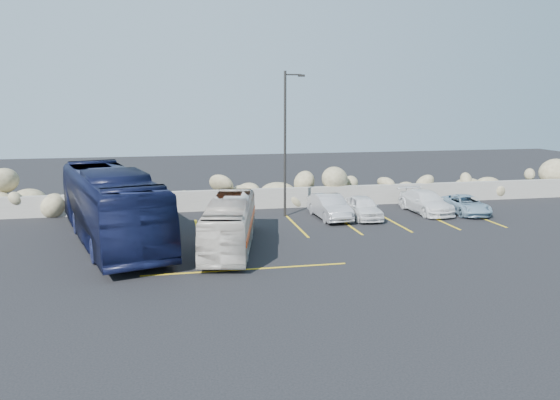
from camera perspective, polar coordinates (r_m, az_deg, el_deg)
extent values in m
plane|color=black|center=(21.26, -0.78, -7.27)|extent=(90.00, 90.00, 0.00)
cube|color=gray|center=(32.65, -4.69, 0.05)|extent=(60.00, 0.40, 1.20)
cube|color=gold|center=(27.69, -8.59, -3.17)|extent=(0.12, 5.00, 0.01)
cube|color=gold|center=(28.38, 1.76, -2.72)|extent=(0.12, 5.00, 0.01)
cube|color=gold|center=(29.10, 6.95, -2.47)|extent=(0.12, 5.00, 0.01)
cube|color=gold|center=(30.01, 11.67, -2.21)|extent=(0.12, 5.00, 0.01)
cube|color=gold|center=(31.11, 16.08, -1.96)|extent=(0.12, 5.00, 0.01)
cube|color=gold|center=(32.39, 20.17, -1.72)|extent=(0.12, 5.00, 0.01)
cube|color=gold|center=(21.29, -3.55, -7.25)|extent=(8.00, 0.12, 0.01)
cylinder|color=#2A2826|center=(30.16, 0.53, 5.75)|extent=(0.14, 0.14, 8.00)
cylinder|color=#2A2826|center=(30.18, 1.40, 12.97)|extent=(0.90, 0.08, 0.08)
cube|color=#2A2826|center=(30.28, 2.25, 12.86)|extent=(0.35, 0.18, 0.12)
imported|color=beige|center=(24.10, -5.28, -2.48)|extent=(3.35, 8.08, 2.19)
imported|color=black|center=(26.10, -17.23, -0.57)|extent=(6.03, 12.49, 3.39)
imported|color=white|center=(30.44, 8.67, -0.75)|extent=(1.61, 3.71, 1.25)
imported|color=#A2A2A6|center=(30.14, 5.19, -0.71)|extent=(1.62, 4.10, 1.33)
imported|color=white|center=(32.70, 14.98, -0.20)|extent=(2.00, 4.45, 1.27)
imported|color=#7E9DB3|center=(33.13, 18.85, -0.46)|extent=(1.96, 3.86, 1.05)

